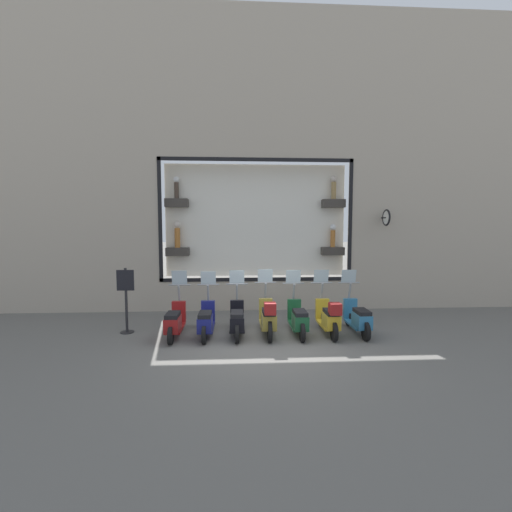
{
  "coord_description": "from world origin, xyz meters",
  "views": [
    {
      "loc": [
        -8.07,
        0.66,
        2.8
      ],
      "look_at": [
        2.09,
        0.09,
        1.97
      ],
      "focal_mm": 24.0,
      "sensor_mm": 36.0,
      "label": 1
    }
  ],
  "objects_px": {
    "scooter_green_2": "(298,319)",
    "scooter_olive_3": "(268,318)",
    "scooter_black_4": "(237,320)",
    "shop_sign_post": "(126,298)",
    "scooter_yellow_1": "(329,318)",
    "scooter_teal_0": "(358,318)",
    "scooter_navy_5": "(206,321)",
    "scooter_red_6": "(175,321)"
  },
  "relations": [
    {
      "from": "scooter_teal_0",
      "to": "shop_sign_post",
      "type": "xyz_separation_m",
      "value": [
        0.45,
        6.15,
        0.52
      ]
    },
    {
      "from": "scooter_red_6",
      "to": "shop_sign_post",
      "type": "distance_m",
      "value": 1.53
    },
    {
      "from": "scooter_olive_3",
      "to": "scooter_green_2",
      "type": "bearing_deg",
      "value": -86.24
    },
    {
      "from": "scooter_olive_3",
      "to": "scooter_black_4",
      "type": "distance_m",
      "value": 0.8
    },
    {
      "from": "scooter_green_2",
      "to": "scooter_yellow_1",
      "type": "bearing_deg",
      "value": -94.39
    },
    {
      "from": "scooter_black_4",
      "to": "scooter_navy_5",
      "type": "height_order",
      "value": "scooter_black_4"
    },
    {
      "from": "scooter_teal_0",
      "to": "scooter_yellow_1",
      "type": "xyz_separation_m",
      "value": [
        -0.06,
        0.8,
        0.04
      ]
    },
    {
      "from": "scooter_teal_0",
      "to": "shop_sign_post",
      "type": "height_order",
      "value": "shop_sign_post"
    },
    {
      "from": "scooter_olive_3",
      "to": "shop_sign_post",
      "type": "bearing_deg",
      "value": 82.37
    },
    {
      "from": "scooter_yellow_1",
      "to": "scooter_black_4",
      "type": "xyz_separation_m",
      "value": [
        0.06,
        2.4,
        -0.05
      ]
    },
    {
      "from": "scooter_red_6",
      "to": "shop_sign_post",
      "type": "bearing_deg",
      "value": 71.56
    },
    {
      "from": "scooter_yellow_1",
      "to": "shop_sign_post",
      "type": "height_order",
      "value": "shop_sign_post"
    },
    {
      "from": "scooter_yellow_1",
      "to": "shop_sign_post",
      "type": "relative_size",
      "value": 1.03
    },
    {
      "from": "scooter_red_6",
      "to": "scooter_black_4",
      "type": "bearing_deg",
      "value": -89.95
    },
    {
      "from": "scooter_green_2",
      "to": "scooter_olive_3",
      "type": "distance_m",
      "value": 0.8
    },
    {
      "from": "scooter_yellow_1",
      "to": "scooter_red_6",
      "type": "bearing_deg",
      "value": 89.15
    },
    {
      "from": "scooter_green_2",
      "to": "scooter_red_6",
      "type": "xyz_separation_m",
      "value": [
        -0.0,
        3.2,
        -0.01
      ]
    },
    {
      "from": "scooter_green_2",
      "to": "scooter_olive_3",
      "type": "xyz_separation_m",
      "value": [
        -0.05,
        0.8,
        0.06
      ]
    },
    {
      "from": "scooter_black_4",
      "to": "scooter_yellow_1",
      "type": "bearing_deg",
      "value": -91.45
    },
    {
      "from": "scooter_green_2",
      "to": "scooter_red_6",
      "type": "relative_size",
      "value": 1.0
    },
    {
      "from": "scooter_yellow_1",
      "to": "scooter_navy_5",
      "type": "bearing_deg",
      "value": 88.95
    },
    {
      "from": "scooter_yellow_1",
      "to": "scooter_navy_5",
      "type": "distance_m",
      "value": 3.2
    },
    {
      "from": "scooter_black_4",
      "to": "shop_sign_post",
      "type": "relative_size",
      "value": 1.03
    },
    {
      "from": "scooter_teal_0",
      "to": "scooter_green_2",
      "type": "xyz_separation_m",
      "value": [
        -0.0,
        1.6,
        -0.0
      ]
    },
    {
      "from": "scooter_black_4",
      "to": "shop_sign_post",
      "type": "xyz_separation_m",
      "value": [
        0.45,
        2.96,
        0.53
      ]
    },
    {
      "from": "scooter_olive_3",
      "to": "scooter_black_4",
      "type": "relative_size",
      "value": 1.01
    },
    {
      "from": "scooter_teal_0",
      "to": "scooter_green_2",
      "type": "height_order",
      "value": "scooter_green_2"
    },
    {
      "from": "scooter_red_6",
      "to": "shop_sign_post",
      "type": "relative_size",
      "value": 1.02
    },
    {
      "from": "scooter_green_2",
      "to": "shop_sign_post",
      "type": "bearing_deg",
      "value": 84.35
    },
    {
      "from": "scooter_yellow_1",
      "to": "shop_sign_post",
      "type": "bearing_deg",
      "value": 84.54
    },
    {
      "from": "scooter_black_4",
      "to": "scooter_red_6",
      "type": "xyz_separation_m",
      "value": [
        -0.0,
        1.6,
        -0.01
      ]
    },
    {
      "from": "scooter_green_2",
      "to": "scooter_black_4",
      "type": "distance_m",
      "value": 1.6
    },
    {
      "from": "scooter_teal_0",
      "to": "scooter_green_2",
      "type": "distance_m",
      "value": 1.6
    },
    {
      "from": "scooter_olive_3",
      "to": "scooter_red_6",
      "type": "distance_m",
      "value": 2.4
    },
    {
      "from": "scooter_black_4",
      "to": "shop_sign_post",
      "type": "height_order",
      "value": "shop_sign_post"
    },
    {
      "from": "scooter_green_2",
      "to": "shop_sign_post",
      "type": "distance_m",
      "value": 4.61
    },
    {
      "from": "scooter_red_6",
      "to": "scooter_yellow_1",
      "type": "bearing_deg",
      "value": -90.85
    },
    {
      "from": "scooter_yellow_1",
      "to": "scooter_green_2",
      "type": "xyz_separation_m",
      "value": [
        0.06,
        0.8,
        -0.05
      ]
    },
    {
      "from": "scooter_black_4",
      "to": "scooter_navy_5",
      "type": "relative_size",
      "value": 1.0
    },
    {
      "from": "scooter_green_2",
      "to": "scooter_black_4",
      "type": "height_order",
      "value": "scooter_black_4"
    },
    {
      "from": "scooter_green_2",
      "to": "scooter_olive_3",
      "type": "height_order",
      "value": "scooter_olive_3"
    },
    {
      "from": "shop_sign_post",
      "to": "scooter_teal_0",
      "type": "bearing_deg",
      "value": -94.18
    }
  ]
}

